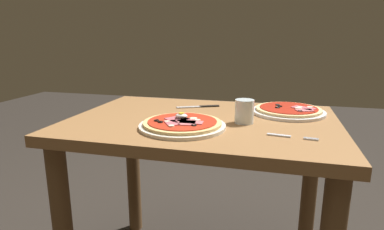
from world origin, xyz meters
TOP-DOWN VIEW (x-y plane):
  - dining_table at (0.00, 0.00)m, footprint 1.02×0.72m
  - pizza_foreground at (-0.04, -0.14)m, footprint 0.31×0.31m
  - pizza_across_left at (0.32, 0.18)m, footprint 0.30×0.30m
  - water_glass_near at (0.16, -0.02)m, footprint 0.07×0.07m
  - fork at (0.31, -0.16)m, footprint 0.16×0.04m
  - knife at (-0.05, 0.20)m, footprint 0.18×0.10m

SIDE VIEW (x-z plane):
  - dining_table at x=0.00m, z-range 0.23..0.97m
  - fork at x=0.31m, z-range 0.74..0.74m
  - knife at x=-0.05m, z-range 0.74..0.75m
  - pizza_across_left at x=0.32m, z-range 0.74..0.77m
  - pizza_foreground at x=-0.04m, z-range 0.73..0.78m
  - water_glass_near at x=0.16m, z-range 0.73..0.82m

